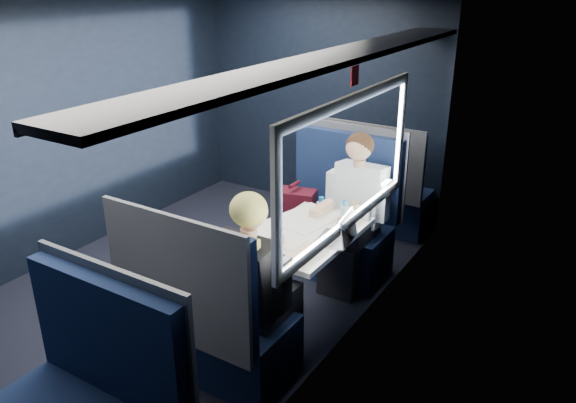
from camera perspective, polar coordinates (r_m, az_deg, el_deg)
The scene contains 12 objects.
ground at distance 4.94m, azimuth -9.00°, elevation -8.17°, with size 2.80×4.20×0.01m, color black.
room_shell at distance 4.37m, azimuth -9.94°, elevation 8.75°, with size 3.00×4.40×2.40m.
table at distance 4.08m, azimuth 1.58°, elevation -4.10°, with size 0.62×1.00×0.74m.
seat_bay_near at distance 4.96m, azimuth 4.61°, elevation -2.20°, with size 1.07×0.62×1.26m.
seat_bay_far at distance 3.68m, azimuth -8.04°, elevation -12.05°, with size 1.04×0.62×1.26m.
seat_row_front at distance 5.74m, azimuth 9.07°, elevation 0.93°, with size 1.04×0.51×1.16m.
man at distance 4.60m, azimuth 6.73°, elevation -0.34°, with size 0.53×0.56×1.32m.
woman at distance 3.49m, azimuth -3.36°, elevation -7.81°, with size 0.53×0.56×1.32m.
papers at distance 4.16m, azimuth 1.39°, elevation -2.36°, with size 0.50×0.72×0.01m, color white.
laptop at distance 3.90m, azimuth 5.36°, elevation -3.31°, with size 0.26×0.32×0.22m.
bottle_small at distance 4.11m, azimuth 5.75°, elevation -1.39°, with size 0.06×0.06×0.21m.
cup at distance 4.27m, azimuth 8.01°, elevation -1.27°, with size 0.07×0.07×0.09m, color white.
Camera 1 is at (2.86, -3.16, 2.49)m, focal length 35.00 mm.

